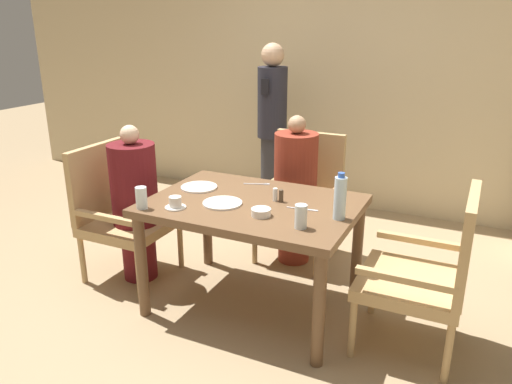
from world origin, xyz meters
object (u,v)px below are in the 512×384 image
Objects in this scene: chair_right_side at (430,270)px; glass_tall_near at (141,198)px; bowl_small at (261,212)px; plate_main_right at (199,187)px; glass_tall_mid at (301,217)px; chair_far_side at (302,194)px; standing_host at (272,125)px; chair_left_side at (119,210)px; diner_in_left_chair at (135,203)px; diner_in_far_chair at (295,189)px; water_bottle at (340,198)px; plate_main_left at (222,203)px; teacup_with_saucer at (175,203)px.

chair_right_side reaches higher than glass_tall_near.
plate_main_right is at bearing 154.60° from bowl_small.
glass_tall_mid is at bearing -14.31° from bowl_small.
standing_host is at bearing 128.69° from chair_far_side.
chair_left_side is 0.17m from diner_in_left_chair.
diner_in_left_chair is 1.36m from glass_tall_mid.
plate_main_right is (0.63, 0.09, 0.23)m from chair_left_side.
diner_in_far_chair is 0.79m from plate_main_right.
standing_host reaches higher than glass_tall_mid.
water_bottle is at bearing -59.01° from chair_far_side.
water_bottle reaches higher than bowl_small.
standing_host is (0.34, 1.60, 0.28)m from diner_in_left_chair.
diner_in_far_chair reaches higher than chair_left_side.
chair_left_side is 1.38m from chair_far_side.
plate_main_right is at bearing 77.23° from glass_tall_near.
plate_main_right is at bearing 145.18° from plate_main_left.
diner_in_left_chair is 0.50m from plate_main_right.
plate_main_right is at bearing 10.61° from diner_in_left_chair.
chair_right_side reaches higher than bowl_small.
chair_right_side is 0.76m from glass_tall_mid.
water_bottle reaches higher than chair_right_side.
plate_main_left is at bearing 165.55° from bowl_small.
teacup_with_saucer is at bearing -168.73° from bowl_small.
chair_right_side is at bearing 13.29° from glass_tall_near.
chair_right_side is at bearing 0.00° from chair_left_side.
diner_in_far_chair is 0.99m from water_bottle.
standing_host is at bearing 111.78° from bowl_small.
standing_host reaches higher than chair_right_side.
chair_far_side is at bearing 61.15° from plate_main_right.
glass_tall_mid is at bearing 2.54° from teacup_with_saucer.
chair_left_side is at bearing 143.80° from glass_tall_near.
chair_left_side is 0.95m from plate_main_left.
water_bottle reaches higher than glass_tall_near.
glass_tall_near is (0.03, -1.98, -0.07)m from standing_host.
bowl_small is at bearing -160.29° from water_bottle.
diner_in_far_chair is 0.94m from bowl_small.
diner_in_far_chair reaches higher than diner_in_left_chair.
bowl_small is (-0.92, -0.19, 0.25)m from chair_right_side.
diner_in_far_chair is 8.61× the size of glass_tall_mid.
bowl_small is (0.14, -1.07, 0.25)m from chair_far_side.
chair_right_side reaches higher than plate_main_right.
standing_host reaches higher than plate_main_left.
diner_in_left_chair is (0.15, 0.00, 0.08)m from chair_left_side.
bowl_small reaches higher than plate_main_left.
bowl_small is at bearing -168.51° from chair_right_side.
plate_main_right is 1.83× the size of glass_tall_mid.
bowl_small is 0.42× the size of water_bottle.
water_bottle is at bearing 15.13° from teacup_with_saucer.
glass_tall_near is at bearing -102.77° from plate_main_right.
bowl_small is at bearing -25.40° from plate_main_right.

